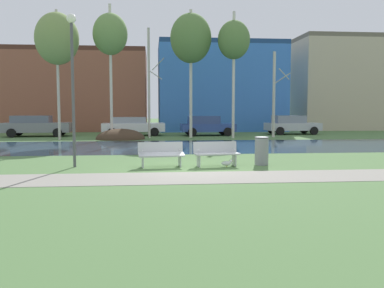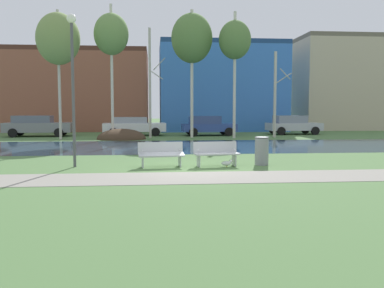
{
  "view_description": "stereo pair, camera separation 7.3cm",
  "coord_description": "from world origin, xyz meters",
  "px_view_note": "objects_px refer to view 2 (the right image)",
  "views": [
    {
      "loc": [
        -1.28,
        -13.95,
        2.06
      ],
      "look_at": [
        0.12,
        0.79,
        0.78
      ],
      "focal_mm": 38.77,
      "sensor_mm": 36.0,
      "label": 1
    },
    {
      "loc": [
        -1.21,
        -13.96,
        2.06
      ],
      "look_at": [
        0.12,
        0.79,
        0.78
      ],
      "focal_mm": 38.77,
      "sensor_mm": 36.0,
      "label": 2
    }
  ],
  "objects_px": {
    "bench_right": "(216,153)",
    "parked_sedan_second_white": "(133,126)",
    "parked_wagon_fourth_silver": "(293,124)",
    "bench_left": "(161,154)",
    "streetlamp": "(72,66)",
    "seagull": "(227,163)",
    "parked_van_nearest_grey": "(37,125)",
    "parked_hatch_third_blue": "(208,125)",
    "trash_bin": "(262,150)"
  },
  "relations": [
    {
      "from": "seagull",
      "to": "parked_sedan_second_white",
      "type": "height_order",
      "value": "parked_sedan_second_white"
    },
    {
      "from": "parked_sedan_second_white",
      "to": "parked_hatch_third_blue",
      "type": "relative_size",
      "value": 1.15
    },
    {
      "from": "bench_right",
      "to": "parked_wagon_fourth_silver",
      "type": "height_order",
      "value": "parked_wagon_fourth_silver"
    },
    {
      "from": "bench_left",
      "to": "parked_sedan_second_white",
      "type": "height_order",
      "value": "parked_sedan_second_white"
    },
    {
      "from": "trash_bin",
      "to": "bench_left",
      "type": "bearing_deg",
      "value": -176.99
    },
    {
      "from": "parked_sedan_second_white",
      "to": "parked_hatch_third_blue",
      "type": "height_order",
      "value": "parked_hatch_third_blue"
    },
    {
      "from": "trash_bin",
      "to": "parked_wagon_fourth_silver",
      "type": "relative_size",
      "value": 0.24
    },
    {
      "from": "trash_bin",
      "to": "streetlamp",
      "type": "bearing_deg",
      "value": 179.42
    },
    {
      "from": "trash_bin",
      "to": "parked_hatch_third_blue",
      "type": "bearing_deg",
      "value": 89.57
    },
    {
      "from": "bench_left",
      "to": "streetlamp",
      "type": "xyz_separation_m",
      "value": [
        -3.04,
        0.26,
        3.07
      ]
    },
    {
      "from": "seagull",
      "to": "parked_van_nearest_grey",
      "type": "bearing_deg",
      "value": 123.27
    },
    {
      "from": "streetlamp",
      "to": "parked_wagon_fourth_silver",
      "type": "distance_m",
      "value": 22.2
    },
    {
      "from": "seagull",
      "to": "parked_hatch_third_blue",
      "type": "distance_m",
      "value": 16.96
    },
    {
      "from": "seagull",
      "to": "parked_wagon_fourth_silver",
      "type": "xyz_separation_m",
      "value": [
        8.38,
        17.67,
        0.65
      ]
    },
    {
      "from": "parked_van_nearest_grey",
      "to": "parked_hatch_third_blue",
      "type": "xyz_separation_m",
      "value": [
        12.62,
        -0.1,
        -0.03
      ]
    },
    {
      "from": "trash_bin",
      "to": "parked_van_nearest_grey",
      "type": "relative_size",
      "value": 0.21
    },
    {
      "from": "parked_wagon_fourth_silver",
      "to": "streetlamp",
      "type": "bearing_deg",
      "value": -128.55
    },
    {
      "from": "seagull",
      "to": "streetlamp",
      "type": "relative_size",
      "value": 0.08
    },
    {
      "from": "parked_sedan_second_white",
      "to": "parked_wagon_fourth_silver",
      "type": "height_order",
      "value": "parked_wagon_fourth_silver"
    },
    {
      "from": "bench_right",
      "to": "seagull",
      "type": "height_order",
      "value": "bench_right"
    },
    {
      "from": "bench_left",
      "to": "trash_bin",
      "type": "distance_m",
      "value": 3.67
    },
    {
      "from": "seagull",
      "to": "parked_hatch_third_blue",
      "type": "relative_size",
      "value": 0.11
    },
    {
      "from": "bench_left",
      "to": "parked_hatch_third_blue",
      "type": "distance_m",
      "value": 17.12
    },
    {
      "from": "seagull",
      "to": "parked_van_nearest_grey",
      "type": "distance_m",
      "value": 20.32
    },
    {
      "from": "parked_van_nearest_grey",
      "to": "parked_sedan_second_white",
      "type": "bearing_deg",
      "value": 2.16
    },
    {
      "from": "bench_right",
      "to": "streetlamp",
      "type": "bearing_deg",
      "value": 177.02
    },
    {
      "from": "bench_right",
      "to": "parked_hatch_third_blue",
      "type": "distance_m",
      "value": 16.8
    },
    {
      "from": "trash_bin",
      "to": "streetlamp",
      "type": "distance_m",
      "value": 7.35
    },
    {
      "from": "bench_right",
      "to": "streetlamp",
      "type": "height_order",
      "value": "streetlamp"
    },
    {
      "from": "parked_sedan_second_white",
      "to": "bench_left",
      "type": "bearing_deg",
      "value": -83.85
    },
    {
      "from": "bench_left",
      "to": "trash_bin",
      "type": "height_order",
      "value": "trash_bin"
    },
    {
      "from": "seagull",
      "to": "parked_van_nearest_grey",
      "type": "xyz_separation_m",
      "value": [
        -11.14,
        16.98,
        0.68
      ]
    },
    {
      "from": "bench_right",
      "to": "streetlamp",
      "type": "distance_m",
      "value": 5.87
    },
    {
      "from": "bench_right",
      "to": "streetlamp",
      "type": "xyz_separation_m",
      "value": [
        -5.0,
        0.26,
        3.07
      ]
    },
    {
      "from": "parked_van_nearest_grey",
      "to": "parked_hatch_third_blue",
      "type": "distance_m",
      "value": 12.62
    },
    {
      "from": "bench_left",
      "to": "parked_van_nearest_grey",
      "type": "xyz_separation_m",
      "value": [
        -8.83,
        16.8,
        0.34
      ]
    },
    {
      "from": "bench_right",
      "to": "parked_sedan_second_white",
      "type": "distance_m",
      "value": 17.48
    },
    {
      "from": "bench_left",
      "to": "parked_wagon_fourth_silver",
      "type": "height_order",
      "value": "parked_wagon_fourth_silver"
    },
    {
      "from": "seagull",
      "to": "parked_sedan_second_white",
      "type": "relative_size",
      "value": 0.09
    },
    {
      "from": "bench_right",
      "to": "streetlamp",
      "type": "relative_size",
      "value": 0.31
    },
    {
      "from": "parked_wagon_fourth_silver",
      "to": "bench_left",
      "type": "bearing_deg",
      "value": -121.44
    },
    {
      "from": "bench_right",
      "to": "parked_wagon_fourth_silver",
      "type": "relative_size",
      "value": 0.39
    },
    {
      "from": "trash_bin",
      "to": "parked_wagon_fourth_silver",
      "type": "xyz_separation_m",
      "value": [
        7.02,
        17.29,
        0.26
      ]
    },
    {
      "from": "trash_bin",
      "to": "parked_van_nearest_grey",
      "type": "height_order",
      "value": "parked_van_nearest_grey"
    },
    {
      "from": "parked_hatch_third_blue",
      "to": "parked_wagon_fourth_silver",
      "type": "distance_m",
      "value": 6.94
    },
    {
      "from": "bench_left",
      "to": "parked_wagon_fourth_silver",
      "type": "bearing_deg",
      "value": 58.56
    },
    {
      "from": "seagull",
      "to": "parked_wagon_fourth_silver",
      "type": "relative_size",
      "value": 0.1
    },
    {
      "from": "bench_left",
      "to": "trash_bin",
      "type": "xyz_separation_m",
      "value": [
        3.67,
        0.19,
        0.06
      ]
    },
    {
      "from": "streetlamp",
      "to": "parked_hatch_third_blue",
      "type": "distance_m",
      "value": 18.01
    },
    {
      "from": "parked_van_nearest_grey",
      "to": "bench_left",
      "type": "bearing_deg",
      "value": -62.27
    }
  ]
}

